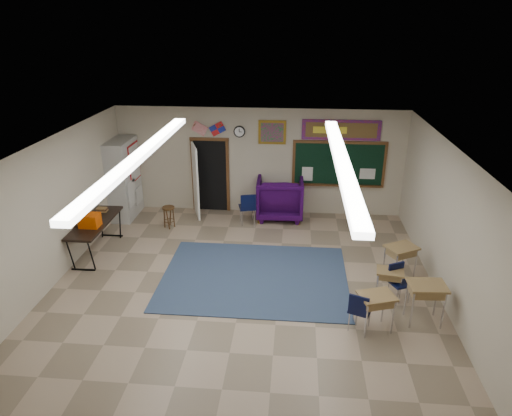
# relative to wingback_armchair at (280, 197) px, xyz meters

# --- Properties ---
(floor) EXTENTS (9.00, 9.00, 0.00)m
(floor) POSITION_rel_wingback_armchair_xyz_m (-0.61, -4.15, -0.59)
(floor) COLOR gray
(floor) RESTS_ON ground
(back_wall) EXTENTS (8.00, 0.04, 3.00)m
(back_wall) POSITION_rel_wingback_armchair_xyz_m (-0.61, 0.35, 0.91)
(back_wall) COLOR #B0A68F
(back_wall) RESTS_ON floor
(left_wall) EXTENTS (0.04, 9.00, 3.00)m
(left_wall) POSITION_rel_wingback_armchair_xyz_m (-4.61, -4.15, 0.91)
(left_wall) COLOR #B0A68F
(left_wall) RESTS_ON floor
(right_wall) EXTENTS (0.04, 9.00, 3.00)m
(right_wall) POSITION_rel_wingback_armchair_xyz_m (3.39, -4.15, 0.91)
(right_wall) COLOR #B0A68F
(right_wall) RESTS_ON floor
(ceiling) EXTENTS (8.00, 9.00, 0.04)m
(ceiling) POSITION_rel_wingback_armchair_xyz_m (-0.61, -4.15, 2.41)
(ceiling) COLOR silver
(ceiling) RESTS_ON back_wall
(area_rug) EXTENTS (4.00, 3.00, 0.02)m
(area_rug) POSITION_rel_wingback_armchair_xyz_m (-0.41, -3.35, -0.58)
(area_rug) COLOR #2C3F55
(area_rug) RESTS_ON floor
(fluorescent_strips) EXTENTS (3.86, 6.00, 0.10)m
(fluorescent_strips) POSITION_rel_wingback_armchair_xyz_m (-0.61, -4.15, 2.35)
(fluorescent_strips) COLOR white
(fluorescent_strips) RESTS_ON ceiling
(doorway) EXTENTS (1.10, 0.89, 2.16)m
(doorway) POSITION_rel_wingback_armchair_xyz_m (-2.11, 0.20, 0.47)
(doorway) COLOR black
(doorway) RESTS_ON back_wall
(chalkboard) EXTENTS (2.55, 0.14, 1.30)m
(chalkboard) POSITION_rel_wingback_armchair_xyz_m (1.59, 0.31, 0.87)
(chalkboard) COLOR #583419
(chalkboard) RESTS_ON back_wall
(bulletin_board) EXTENTS (2.10, 0.05, 0.55)m
(bulletin_board) POSITION_rel_wingback_armchair_xyz_m (1.59, 0.32, 1.86)
(bulletin_board) COLOR red
(bulletin_board) RESTS_ON back_wall
(framed_art_print) EXTENTS (0.75, 0.05, 0.65)m
(framed_art_print) POSITION_rel_wingback_armchair_xyz_m (-0.26, 0.32, 1.76)
(framed_art_print) COLOR olive
(framed_art_print) RESTS_ON back_wall
(wall_clock) EXTENTS (0.32, 0.05, 0.32)m
(wall_clock) POSITION_rel_wingback_armchair_xyz_m (-1.16, 0.32, 1.76)
(wall_clock) COLOR black
(wall_clock) RESTS_ON back_wall
(wall_flags) EXTENTS (1.16, 0.06, 0.70)m
(wall_flags) POSITION_rel_wingback_armchair_xyz_m (-2.01, 0.29, 1.89)
(wall_flags) COLOR red
(wall_flags) RESTS_ON back_wall
(storage_cabinet) EXTENTS (0.59, 1.25, 2.20)m
(storage_cabinet) POSITION_rel_wingback_armchair_xyz_m (-4.32, -0.30, 0.51)
(storage_cabinet) COLOR #A9A8A4
(storage_cabinet) RESTS_ON floor
(wingback_armchair) EXTENTS (1.29, 1.33, 1.18)m
(wingback_armchair) POSITION_rel_wingback_armchair_xyz_m (0.00, 0.00, 0.00)
(wingback_armchair) COLOR #220533
(wingback_armchair) RESTS_ON floor
(student_chair_reading) EXTENTS (0.55, 0.55, 0.91)m
(student_chair_reading) POSITION_rel_wingback_armchair_xyz_m (-0.87, -0.54, -0.14)
(student_chair_reading) COLOR black
(student_chair_reading) RESTS_ON floor
(student_chair_desk_a) EXTENTS (0.51, 0.51, 0.79)m
(student_chair_desk_a) POSITION_rel_wingback_armchair_xyz_m (1.64, -4.95, -0.20)
(student_chair_desk_a) COLOR black
(student_chair_desk_a) RESTS_ON floor
(student_chair_desk_b) EXTENTS (0.51, 0.51, 0.77)m
(student_chair_desk_b) POSITION_rel_wingback_armchair_xyz_m (2.53, -3.97, -0.21)
(student_chair_desk_b) COLOR black
(student_chair_desk_b) RESTS_ON floor
(student_desk_front_left) EXTENTS (0.58, 0.47, 0.63)m
(student_desk_front_left) POSITION_rel_wingback_armchair_xyz_m (2.33, -3.89, -0.24)
(student_desk_front_left) COLOR olive
(student_desk_front_left) RESTS_ON floor
(student_desk_front_right) EXTENTS (0.78, 0.72, 0.76)m
(student_desk_front_right) POSITION_rel_wingback_armchair_xyz_m (2.70, -3.08, -0.17)
(student_desk_front_right) COLOR olive
(student_desk_front_right) RESTS_ON floor
(student_desk_back_left) EXTENTS (0.73, 0.63, 0.74)m
(student_desk_back_left) POSITION_rel_wingback_armchair_xyz_m (1.90, -4.95, -0.18)
(student_desk_back_left) COLOR olive
(student_desk_back_left) RESTS_ON floor
(student_desk_back_right) EXTENTS (0.69, 0.54, 0.80)m
(student_desk_back_right) POSITION_rel_wingback_armchair_xyz_m (2.84, -4.62, -0.14)
(student_desk_back_right) COLOR olive
(student_desk_back_right) RESTS_ON floor
(folding_table) EXTENTS (0.66, 1.96, 1.12)m
(folding_table) POSITION_rel_wingback_armchair_xyz_m (-4.26, -2.54, -0.15)
(folding_table) COLOR black
(folding_table) RESTS_ON floor
(wooden_stool) EXTENTS (0.33, 0.33, 0.59)m
(wooden_stool) POSITION_rel_wingback_armchair_xyz_m (-2.93, -0.99, -0.29)
(wooden_stool) COLOR #493116
(wooden_stool) RESTS_ON floor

